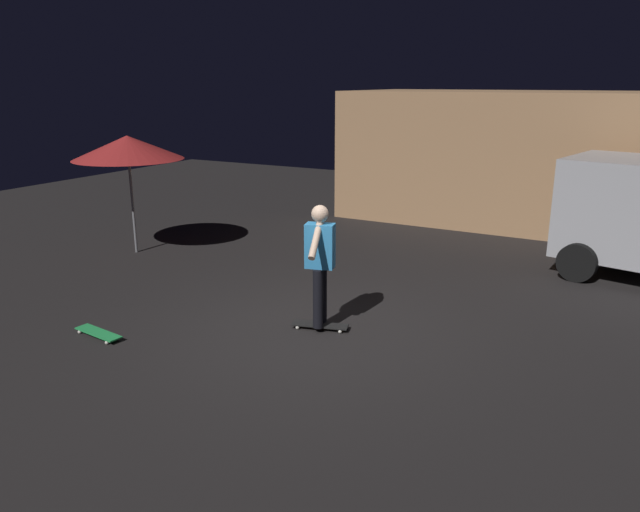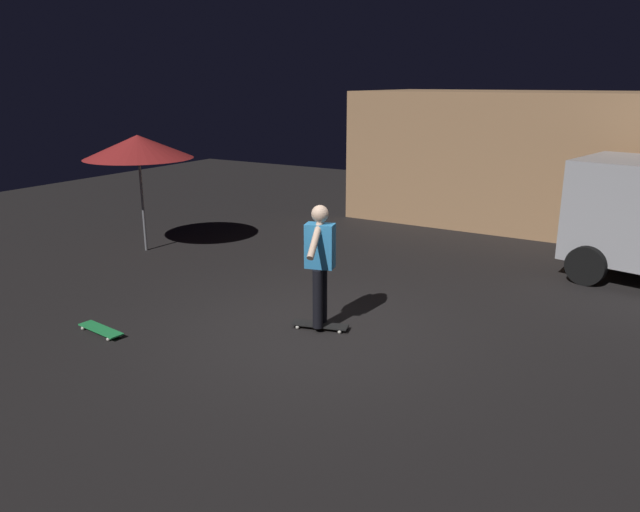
{
  "view_description": "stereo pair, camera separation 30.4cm",
  "coord_description": "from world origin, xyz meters",
  "px_view_note": "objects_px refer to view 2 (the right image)",
  "views": [
    {
      "loc": [
        3.79,
        -6.76,
        3.3
      ],
      "look_at": [
        0.04,
        0.08,
        1.05
      ],
      "focal_mm": 34.17,
      "sensor_mm": 36.0,
      "label": 1
    },
    {
      "loc": [
        4.05,
        -6.61,
        3.3
      ],
      "look_at": [
        0.04,
        0.08,
        1.05
      ],
      "focal_mm": 34.17,
      "sensor_mm": 36.0,
      "label": 2
    }
  ],
  "objects_px": {
    "patio_umbrella": "(138,147)",
    "skateboard_spare": "(101,330)",
    "skateboard_ridden": "(320,325)",
    "skater": "(320,257)"
  },
  "relations": [
    {
      "from": "skateboard_ridden",
      "to": "skater",
      "type": "bearing_deg",
      "value": 90.0
    },
    {
      "from": "skateboard_ridden",
      "to": "patio_umbrella",
      "type": "bearing_deg",
      "value": 161.79
    },
    {
      "from": "patio_umbrella",
      "to": "skateboard_spare",
      "type": "xyz_separation_m",
      "value": [
        2.64,
        -3.35,
        -2.02
      ]
    },
    {
      "from": "patio_umbrella",
      "to": "skateboard_ridden",
      "type": "height_order",
      "value": "patio_umbrella"
    },
    {
      "from": "patio_umbrella",
      "to": "skateboard_spare",
      "type": "bearing_deg",
      "value": -51.67
    },
    {
      "from": "skateboard_ridden",
      "to": "skater",
      "type": "height_order",
      "value": "skater"
    },
    {
      "from": "skateboard_ridden",
      "to": "skateboard_spare",
      "type": "bearing_deg",
      "value": -146.07
    },
    {
      "from": "patio_umbrella",
      "to": "skateboard_ridden",
      "type": "relative_size",
      "value": 2.86
    },
    {
      "from": "skateboard_spare",
      "to": "skater",
      "type": "height_order",
      "value": "skater"
    },
    {
      "from": "patio_umbrella",
      "to": "skateboard_spare",
      "type": "height_order",
      "value": "patio_umbrella"
    }
  ]
}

